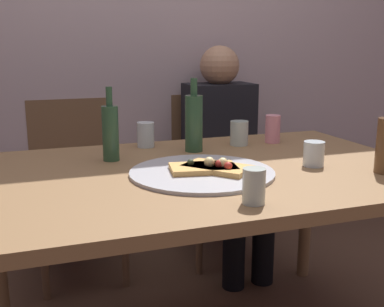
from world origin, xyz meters
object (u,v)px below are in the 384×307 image
(pizza_slice_extra, at_px, (204,167))
(beer_bottle, at_px, (194,122))
(pizza_slice_last, at_px, (218,167))
(short_glass, at_px, (314,154))
(wine_glass, at_px, (146,135))
(dining_table, at_px, (204,188))
(chair_left, at_px, (76,176))
(chair_right, at_px, (214,164))
(wine_bottle, at_px, (110,132))
(soda_can, at_px, (273,129))
(tumbler_near, at_px, (239,133))
(tumbler_far, at_px, (254,186))
(guest_in_sweater, at_px, (225,147))
(pizza_tray, at_px, (202,173))

(pizza_slice_extra, height_order, beer_bottle, beer_bottle)
(pizza_slice_last, xyz_separation_m, short_glass, (0.36, -0.01, 0.02))
(beer_bottle, height_order, wine_glass, beer_bottle)
(dining_table, relative_size, chair_left, 1.75)
(pizza_slice_extra, relative_size, chair_right, 0.27)
(beer_bottle, bearing_deg, chair_left, 122.84)
(dining_table, distance_m, wine_glass, 0.45)
(beer_bottle, distance_m, short_glass, 0.50)
(pizza_slice_last, xyz_separation_m, wine_bottle, (-0.30, 0.31, 0.09))
(soda_can, distance_m, chair_right, 0.67)
(tumbler_near, height_order, tumbler_far, tumbler_near)
(beer_bottle, relative_size, wine_glass, 2.80)
(wine_glass, height_order, short_glass, wine_glass)
(pizza_slice_extra, height_order, guest_in_sweater, guest_in_sweater)
(wine_glass, distance_m, guest_in_sweater, 0.64)
(dining_table, distance_m, soda_can, 0.56)
(chair_right, height_order, guest_in_sweater, guest_in_sweater)
(pizza_slice_extra, distance_m, soda_can, 0.62)
(tumbler_far, distance_m, chair_right, 1.41)
(pizza_tray, distance_m, tumbler_near, 0.51)
(pizza_tray, xyz_separation_m, wine_bottle, (-0.25, 0.30, 0.10))
(wine_bottle, distance_m, chair_left, 0.77)
(dining_table, relative_size, guest_in_sweater, 1.35)
(beer_bottle, distance_m, tumbler_far, 0.68)
(dining_table, xyz_separation_m, chair_right, (0.41, 0.92, -0.17))
(beer_bottle, bearing_deg, pizza_tray, -105.37)
(pizza_tray, xyz_separation_m, tumbler_near, (0.32, 0.39, 0.05))
(tumbler_far, xyz_separation_m, guest_in_sweater, (0.42, 1.16, -0.16))
(tumbler_near, xyz_separation_m, wine_glass, (-0.39, 0.10, 0.00))
(pizza_slice_extra, relative_size, tumbler_far, 2.41)
(tumbler_far, height_order, chair_right, chair_right)
(pizza_tray, relative_size, tumbler_far, 4.91)
(dining_table, height_order, soda_can, soda_can)
(dining_table, height_order, short_glass, short_glass)
(pizza_tray, height_order, wine_bottle, wine_bottle)
(pizza_slice_extra, relative_size, wine_bottle, 0.87)
(tumbler_near, distance_m, soda_can, 0.16)
(dining_table, distance_m, pizza_tray, 0.11)
(short_glass, height_order, guest_in_sweater, guest_in_sweater)
(pizza_tray, distance_m, soda_can, 0.62)
(dining_table, distance_m, chair_left, 1.00)
(chair_left, height_order, chair_right, same)
(dining_table, distance_m, pizza_slice_extra, 0.12)
(pizza_tray, bearing_deg, pizza_slice_last, -16.74)
(tumbler_far, xyz_separation_m, short_glass, (0.39, 0.30, -0.01))
(wine_glass, bearing_deg, chair_left, 116.64)
(wine_bottle, relative_size, chair_left, 0.31)
(beer_bottle, distance_m, tumbler_near, 0.24)
(pizza_tray, bearing_deg, short_glass, -3.84)
(pizza_tray, distance_m, beer_bottle, 0.37)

